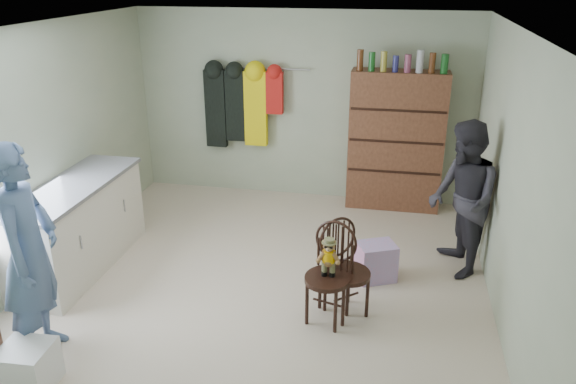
% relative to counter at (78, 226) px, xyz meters
% --- Properties ---
extents(ground_plane, '(5.00, 5.00, 0.00)m').
position_rel_counter_xyz_m(ground_plane, '(1.95, 0.00, -0.47)').
color(ground_plane, beige).
rests_on(ground_plane, ground).
extents(room_walls, '(5.00, 5.00, 5.00)m').
position_rel_counter_xyz_m(room_walls, '(1.95, 0.53, 1.11)').
color(room_walls, '#B2BA9C').
rests_on(room_walls, ground).
extents(counter, '(0.64, 1.86, 0.94)m').
position_rel_counter_xyz_m(counter, '(0.00, 0.00, 0.00)').
color(counter, silver).
rests_on(counter, ground).
extents(plastic_tub, '(0.39, 0.37, 0.36)m').
position_rel_counter_xyz_m(plastic_tub, '(0.58, -1.78, -0.29)').
color(plastic_tub, white).
rests_on(plastic_tub, ground).
extents(chair_front, '(0.51, 0.51, 0.93)m').
position_rel_counter_xyz_m(chair_front, '(2.71, -0.43, 0.06)').
color(chair_front, black).
rests_on(chair_front, ground).
extents(chair_far, '(0.57, 0.57, 0.92)m').
position_rel_counter_xyz_m(chair_far, '(2.81, -0.31, 0.02)').
color(chair_far, black).
rests_on(chair_far, ground).
extents(striped_bag, '(0.46, 0.42, 0.39)m').
position_rel_counter_xyz_m(striped_bag, '(3.09, 0.34, -0.28)').
color(striped_bag, pink).
rests_on(striped_bag, ground).
extents(person_left, '(0.60, 0.76, 1.83)m').
position_rel_counter_xyz_m(person_left, '(0.46, -1.38, 0.44)').
color(person_left, slate).
rests_on(person_left, ground).
extents(person_right, '(0.77, 0.90, 1.61)m').
position_rel_counter_xyz_m(person_right, '(3.90, 0.69, 0.34)').
color(person_right, '#2D2B33').
rests_on(person_right, ground).
extents(dresser, '(1.20, 0.39, 2.07)m').
position_rel_counter_xyz_m(dresser, '(3.20, 2.30, 0.44)').
color(dresser, brown).
rests_on(dresser, ground).
extents(coat_rack, '(1.42, 0.12, 1.09)m').
position_rel_counter_xyz_m(coat_rack, '(1.12, 2.38, 0.78)').
color(coat_rack, '#99999E').
rests_on(coat_rack, ground).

